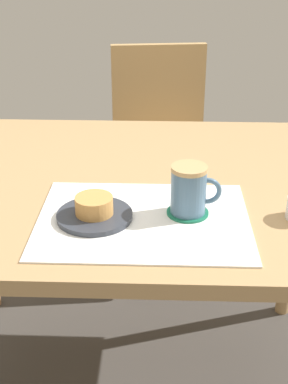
{
  "coord_description": "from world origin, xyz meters",
  "views": [
    {
      "loc": [
        0.09,
        -1.24,
        1.32
      ],
      "look_at": [
        0.05,
        -0.17,
        0.78
      ],
      "focal_mm": 50.0,
      "sensor_mm": 36.0,
      "label": 1
    }
  ],
  "objects_px": {
    "pastry": "(94,205)",
    "coffee_mug": "(190,189)",
    "dining_table": "(128,204)",
    "pastry_plate": "(95,216)",
    "wooden_chair": "(161,148)"
  },
  "relations": [
    {
      "from": "dining_table",
      "to": "wooden_chair",
      "type": "xyz_separation_m",
      "value": [
        0.08,
        0.82,
        -0.17
      ]
    },
    {
      "from": "pastry_plate",
      "to": "coffee_mug",
      "type": "bearing_deg",
      "value": 7.67
    },
    {
      "from": "wooden_chair",
      "to": "pastry",
      "type": "height_order",
      "value": "wooden_chair"
    },
    {
      "from": "wooden_chair",
      "to": "pastry",
      "type": "relative_size",
      "value": 10.6
    },
    {
      "from": "dining_table",
      "to": "coffee_mug",
      "type": "xyz_separation_m",
      "value": [
        0.15,
        -0.19,
        0.14
      ]
    },
    {
      "from": "wooden_chair",
      "to": "coffee_mug",
      "type": "height_order",
      "value": "wooden_chair"
    },
    {
      "from": "wooden_chair",
      "to": "pastry_plate",
      "type": "bearing_deg",
      "value": 75.34
    },
    {
      "from": "pastry_plate",
      "to": "coffee_mug",
      "type": "distance_m",
      "value": 0.22
    },
    {
      "from": "pastry",
      "to": "coffee_mug",
      "type": "bearing_deg",
      "value": 7.67
    },
    {
      "from": "pastry",
      "to": "pastry_plate",
      "type": "bearing_deg",
      "value": 0.0
    },
    {
      "from": "pastry",
      "to": "coffee_mug",
      "type": "height_order",
      "value": "coffee_mug"
    },
    {
      "from": "coffee_mug",
      "to": "pastry_plate",
      "type": "bearing_deg",
      "value": -172.33
    },
    {
      "from": "wooden_chair",
      "to": "dining_table",
      "type": "bearing_deg",
      "value": 77.46
    },
    {
      "from": "wooden_chair",
      "to": "pastry_plate",
      "type": "distance_m",
      "value": 1.07
    },
    {
      "from": "dining_table",
      "to": "pastry_plate",
      "type": "bearing_deg",
      "value": -105.71
    }
  ]
}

